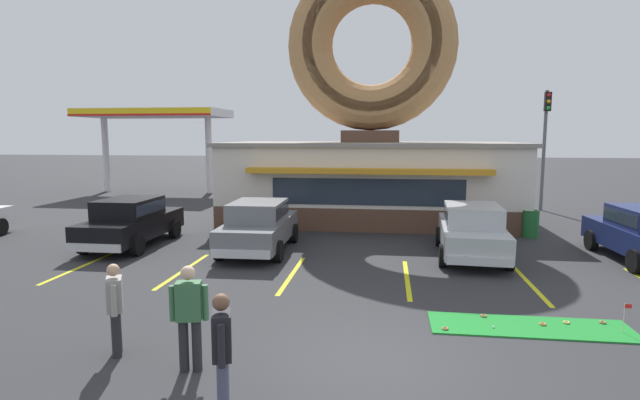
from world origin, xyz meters
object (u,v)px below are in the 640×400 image
object	(u,v)px
trash_bin	(531,224)
traffic_light_pole	(545,134)
car_grey	(259,224)
car_black	(131,220)
golf_ball	(493,327)
pedestrian_blue_sweater_man	(222,350)
putting_flag_pin	(627,311)
car_silver	(472,229)
pedestrian_leather_jacket_man	(115,305)
pedestrian_hooded_kid	(189,313)

from	to	relation	value
trash_bin	traffic_light_pole	world-z (taller)	traffic_light_pole
car_grey	trash_bin	world-z (taller)	car_grey
traffic_light_pole	car_black	bearing A→B (deg)	-147.48
golf_ball	traffic_light_pole	distance (m)	17.34
car_grey	pedestrian_blue_sweater_man	world-z (taller)	pedestrian_blue_sweater_man
putting_flag_pin	car_silver	size ratio (longest dim) A/B	0.12
putting_flag_pin	pedestrian_leather_jacket_man	world-z (taller)	pedestrian_leather_jacket_man
pedestrian_blue_sweater_man	pedestrian_hooded_kid	xyz separation A→B (m)	(-0.93, 1.20, 0.01)
pedestrian_blue_sweater_man	pedestrian_hooded_kid	bearing A→B (deg)	127.82
golf_ball	pedestrian_hooded_kid	xyz separation A→B (m)	(-5.03, -2.36, 0.88)
putting_flag_pin	pedestrian_blue_sweater_man	world-z (taller)	pedestrian_blue_sweater_man
pedestrian_hooded_kid	pedestrian_leather_jacket_man	xyz separation A→B (m)	(-1.44, 0.38, -0.08)
putting_flag_pin	pedestrian_leather_jacket_man	bearing A→B (deg)	-166.67
golf_ball	car_silver	xyz separation A→B (m)	(0.50, 5.78, 0.82)
pedestrian_blue_sweater_man	traffic_light_pole	distance (m)	21.99
car_grey	trash_bin	distance (m)	9.78
putting_flag_pin	traffic_light_pole	xyz separation A→B (m)	(3.10, 15.92, 3.27)
pedestrian_hooded_kid	traffic_light_pole	bearing A→B (deg)	60.27
golf_ball	pedestrian_leather_jacket_man	bearing A→B (deg)	-163.00
car_black	pedestrian_blue_sweater_man	size ratio (longest dim) A/B	2.73
golf_ball	putting_flag_pin	xyz separation A→B (m)	(2.37, 0.12, 0.39)
car_silver	pedestrian_leather_jacket_man	xyz separation A→B (m)	(-6.97, -7.75, -0.02)
car_black	pedestrian_leather_jacket_man	world-z (taller)	car_black
pedestrian_leather_jacket_man	car_silver	bearing A→B (deg)	48.03
car_silver	pedestrian_leather_jacket_man	bearing A→B (deg)	-131.97
car_silver	traffic_light_pole	xyz separation A→B (m)	(4.97, 10.26, 2.84)
putting_flag_pin	car_black	distance (m)	14.06
pedestrian_blue_sweater_man	traffic_light_pole	xyz separation A→B (m)	(9.57, 19.60, 2.78)
car_silver	car_black	size ratio (longest dim) A/B	1.02
pedestrian_blue_sweater_man	pedestrian_hooded_kid	world-z (taller)	pedestrian_hooded_kid
car_silver	pedestrian_leather_jacket_man	size ratio (longest dim) A/B	2.98
pedestrian_hooded_kid	trash_bin	xyz separation A→B (m)	(8.14, 11.50, -0.43)
car_grey	traffic_light_pole	distance (m)	15.72
car_grey	car_silver	world-z (taller)	same
car_black	pedestrian_leather_jacket_man	distance (m)	8.81
golf_ball	trash_bin	distance (m)	9.67
car_grey	pedestrian_hooded_kid	size ratio (longest dim) A/B	2.73
car_silver	traffic_light_pole	world-z (taller)	traffic_light_pole
car_silver	car_black	world-z (taller)	same
car_grey	pedestrian_leather_jacket_man	bearing A→B (deg)	-93.22
pedestrian_leather_jacket_man	car_black	bearing A→B (deg)	116.72
pedestrian_hooded_kid	car_black	bearing A→B (deg)	123.22
golf_ball	traffic_light_pole	world-z (taller)	traffic_light_pole
pedestrian_blue_sweater_man	golf_ball	bearing A→B (deg)	41.01
putting_flag_pin	car_grey	bearing A→B (deg)	146.36
car_black	traffic_light_pole	xyz separation A→B (m)	(15.91, 10.14, 2.84)
golf_ball	pedestrian_blue_sweater_man	size ratio (longest dim) A/B	0.03
pedestrian_blue_sweater_man	pedestrian_hooded_kid	distance (m)	1.52
car_black	trash_bin	bearing A→B (deg)	13.49
putting_flag_pin	pedestrian_leather_jacket_man	size ratio (longest dim) A/B	0.35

